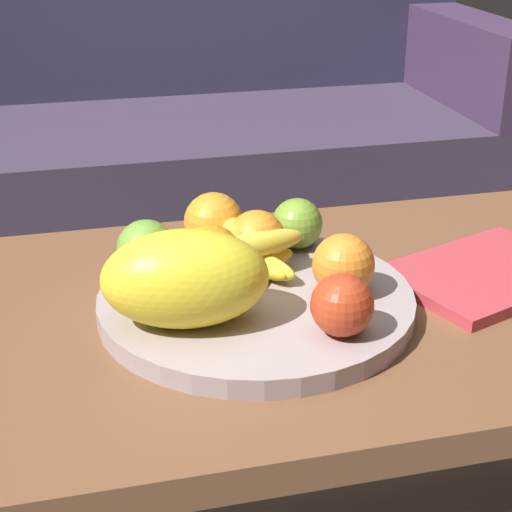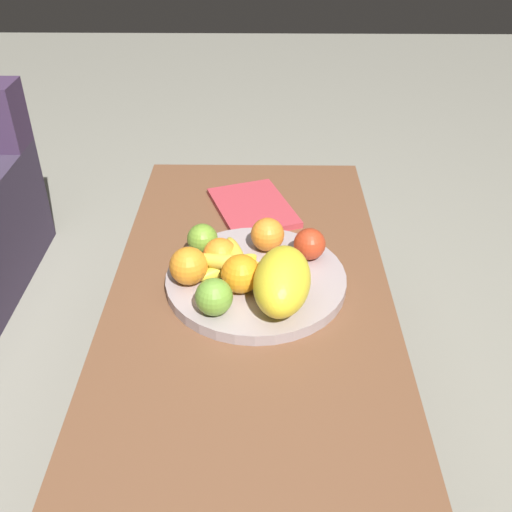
{
  "view_description": "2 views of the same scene",
  "coord_description": "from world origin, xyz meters",
  "px_view_note": "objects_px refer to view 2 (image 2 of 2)",
  "views": [
    {
      "loc": [
        -0.16,
        -0.89,
        0.95
      ],
      "look_at": [
        0.05,
        -0.01,
        0.53
      ],
      "focal_mm": 58.31,
      "sensor_mm": 36.0,
      "label": 1
    },
    {
      "loc": [
        -0.97,
        -0.03,
        1.24
      ],
      "look_at": [
        0.05,
        -0.01,
        0.53
      ],
      "focal_mm": 41.57,
      "sensor_mm": 36.0,
      "label": 2
    }
  ],
  "objects_px": {
    "orange_right": "(220,255)",
    "apple_right": "(310,244)",
    "coffee_table": "(250,316)",
    "apple_left": "(202,239)",
    "melon_large_front": "(282,281)",
    "orange_front": "(268,235)",
    "fruit_bowl": "(256,280)",
    "apple_front": "(214,297)",
    "magazine": "(254,207)",
    "orange_left": "(241,274)",
    "banana_bunch": "(230,264)",
    "orange_back": "(189,266)"
  },
  "relations": [
    {
      "from": "coffee_table",
      "to": "orange_front",
      "type": "bearing_deg",
      "value": -13.55
    },
    {
      "from": "melon_large_front",
      "to": "apple_right",
      "type": "xyz_separation_m",
      "value": [
        0.16,
        -0.06,
        -0.02
      ]
    },
    {
      "from": "orange_right",
      "to": "apple_right",
      "type": "bearing_deg",
      "value": -75.8
    },
    {
      "from": "orange_front",
      "to": "apple_left",
      "type": "bearing_deg",
      "value": 96.0
    },
    {
      "from": "apple_front",
      "to": "banana_bunch",
      "type": "bearing_deg",
      "value": -11.44
    },
    {
      "from": "orange_left",
      "to": "apple_front",
      "type": "relative_size",
      "value": 1.08
    },
    {
      "from": "magazine",
      "to": "orange_right",
      "type": "bearing_deg",
      "value": 147.35
    },
    {
      "from": "coffee_table",
      "to": "melon_large_front",
      "type": "height_order",
      "value": "melon_large_front"
    },
    {
      "from": "coffee_table",
      "to": "apple_front",
      "type": "xyz_separation_m",
      "value": [
        -0.07,
        0.07,
        0.11
      ]
    },
    {
      "from": "orange_front",
      "to": "apple_front",
      "type": "xyz_separation_m",
      "value": [
        -0.23,
        0.1,
        -0.0
      ]
    },
    {
      "from": "orange_right",
      "to": "apple_left",
      "type": "bearing_deg",
      "value": 33.2
    },
    {
      "from": "orange_front",
      "to": "orange_back",
      "type": "distance_m",
      "value": 0.21
    },
    {
      "from": "orange_back",
      "to": "apple_left",
      "type": "relative_size",
      "value": 1.16
    },
    {
      "from": "magazine",
      "to": "banana_bunch",
      "type": "bearing_deg",
      "value": 151.87
    },
    {
      "from": "coffee_table",
      "to": "fruit_bowl",
      "type": "height_order",
      "value": "fruit_bowl"
    },
    {
      "from": "orange_left",
      "to": "apple_right",
      "type": "xyz_separation_m",
      "value": [
        0.12,
        -0.15,
        -0.0
      ]
    },
    {
      "from": "orange_front",
      "to": "banana_bunch",
      "type": "bearing_deg",
      "value": 142.09
    },
    {
      "from": "coffee_table",
      "to": "fruit_bowl",
      "type": "bearing_deg",
      "value": -13.68
    },
    {
      "from": "banana_bunch",
      "to": "apple_left",
      "type": "bearing_deg",
      "value": 37.08
    },
    {
      "from": "apple_front",
      "to": "apple_right",
      "type": "bearing_deg",
      "value": -45.89
    },
    {
      "from": "orange_front",
      "to": "orange_left",
      "type": "bearing_deg",
      "value": 160.21
    },
    {
      "from": "coffee_table",
      "to": "orange_right",
      "type": "relative_size",
      "value": 16.9
    },
    {
      "from": "orange_front",
      "to": "apple_front",
      "type": "bearing_deg",
      "value": 155.08
    },
    {
      "from": "apple_left",
      "to": "apple_right",
      "type": "bearing_deg",
      "value": -94.42
    },
    {
      "from": "apple_right",
      "to": "banana_bunch",
      "type": "xyz_separation_m",
      "value": [
        -0.07,
        0.17,
        -0.01
      ]
    },
    {
      "from": "melon_large_front",
      "to": "orange_back",
      "type": "height_order",
      "value": "melon_large_front"
    },
    {
      "from": "orange_back",
      "to": "apple_left",
      "type": "distance_m",
      "value": 0.11
    },
    {
      "from": "apple_front",
      "to": "apple_right",
      "type": "distance_m",
      "value": 0.28
    },
    {
      "from": "orange_right",
      "to": "fruit_bowl",
      "type": "bearing_deg",
      "value": -104.3
    },
    {
      "from": "banana_bunch",
      "to": "orange_right",
      "type": "bearing_deg",
      "value": 47.88
    },
    {
      "from": "banana_bunch",
      "to": "orange_back",
      "type": "bearing_deg",
      "value": 106.13
    },
    {
      "from": "fruit_bowl",
      "to": "apple_front",
      "type": "height_order",
      "value": "apple_front"
    },
    {
      "from": "orange_right",
      "to": "orange_back",
      "type": "xyz_separation_m",
      "value": [
        -0.04,
        0.06,
        0.0
      ]
    },
    {
      "from": "coffee_table",
      "to": "melon_large_front",
      "type": "relative_size",
      "value": 6.76
    },
    {
      "from": "melon_large_front",
      "to": "banana_bunch",
      "type": "bearing_deg",
      "value": 48.78
    },
    {
      "from": "orange_right",
      "to": "apple_right",
      "type": "height_order",
      "value": "orange_right"
    },
    {
      "from": "orange_left",
      "to": "apple_left",
      "type": "relative_size",
      "value": 1.17
    },
    {
      "from": "coffee_table",
      "to": "orange_back",
      "type": "relative_size",
      "value": 15.79
    },
    {
      "from": "banana_bunch",
      "to": "coffee_table",
      "type": "bearing_deg",
      "value": -139.86
    },
    {
      "from": "orange_left",
      "to": "apple_left",
      "type": "height_order",
      "value": "orange_left"
    },
    {
      "from": "fruit_bowl",
      "to": "orange_front",
      "type": "relative_size",
      "value": 5.08
    },
    {
      "from": "orange_back",
      "to": "banana_bunch",
      "type": "distance_m",
      "value": 0.09
    },
    {
      "from": "fruit_bowl",
      "to": "apple_left",
      "type": "bearing_deg",
      "value": 54.24
    },
    {
      "from": "orange_right",
      "to": "banana_bunch",
      "type": "bearing_deg",
      "value": -132.12
    },
    {
      "from": "banana_bunch",
      "to": "magazine",
      "type": "height_order",
      "value": "banana_bunch"
    },
    {
      "from": "banana_bunch",
      "to": "orange_left",
      "type": "bearing_deg",
      "value": -153.39
    },
    {
      "from": "apple_front",
      "to": "magazine",
      "type": "relative_size",
      "value": 0.3
    },
    {
      "from": "coffee_table",
      "to": "apple_left",
      "type": "relative_size",
      "value": 18.36
    },
    {
      "from": "orange_right",
      "to": "coffee_table",
      "type": "bearing_deg",
      "value": -137.5
    },
    {
      "from": "orange_back",
      "to": "apple_right",
      "type": "bearing_deg",
      "value": -70.08
    }
  ]
}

